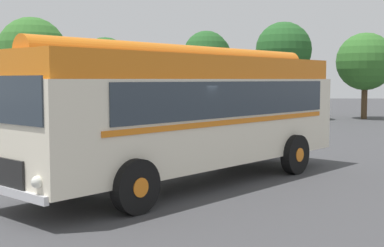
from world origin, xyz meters
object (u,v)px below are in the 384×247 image
at_px(vintage_bus, 192,109).
at_px(car_mid_left, 178,114).
at_px(car_mid_right, 237,115).
at_px(car_near_left, 131,115).

xyz_separation_m(vintage_bus, car_mid_left, (-0.70, 13.98, -1.05)).
height_order(car_mid_left, car_mid_right, same).
height_order(car_near_left, car_mid_left, same).
distance_m(vintage_bus, car_near_left, 13.91).
relative_size(car_near_left, car_mid_left, 1.01).
bearing_deg(car_mid_left, car_near_left, -169.06).
bearing_deg(car_mid_right, car_mid_left, 174.05).
relative_size(car_near_left, car_mid_right, 1.01).
distance_m(car_mid_left, car_mid_right, 2.99).
distance_m(vintage_bus, car_mid_right, 13.89).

